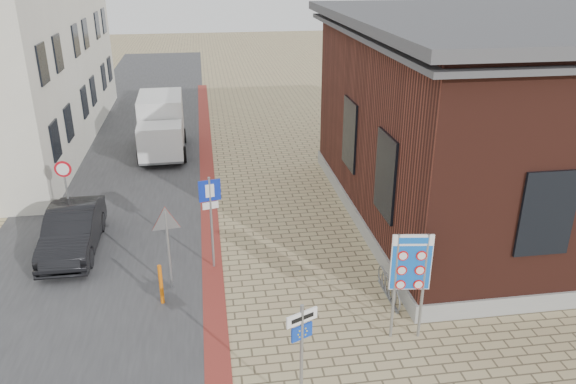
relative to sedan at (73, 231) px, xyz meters
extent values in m
plane|color=tan|center=(6.19, -6.18, -0.68)|extent=(120.00, 120.00, 0.00)
cube|color=#38383A|center=(0.69, 8.82, -0.67)|extent=(7.00, 60.00, 0.02)
cube|color=maroon|center=(4.19, 3.82, -0.67)|extent=(0.60, 40.00, 0.02)
cube|color=gray|center=(15.19, 0.82, -0.43)|extent=(12.15, 12.15, 0.50)
cube|color=#431D15|center=(15.19, 0.82, 2.82)|extent=(12.00, 12.00, 6.00)
cube|color=#454549|center=(15.19, 0.82, 5.97)|extent=(13.00, 13.00, 0.30)
cube|color=#454549|center=(15.19, 0.82, 5.57)|extent=(12.70, 12.70, 0.15)
cube|color=black|center=(9.17, -2.18, 2.12)|extent=(0.12, 1.60, 2.40)
cube|color=black|center=(9.17, 1.82, 2.12)|extent=(0.12, 1.60, 2.40)
cube|color=black|center=(12.19, -5.20, 2.12)|extent=(1.40, 0.12, 2.20)
cube|color=black|center=(-1.29, 4.62, 1.52)|extent=(0.10, 1.10, 1.40)
cube|color=black|center=(-1.29, 7.02, 1.52)|extent=(0.10, 1.10, 1.40)
cube|color=black|center=(-1.29, 4.62, 4.32)|extent=(0.10, 1.10, 1.40)
cube|color=black|center=(-1.29, 7.02, 4.32)|extent=(0.10, 1.10, 1.40)
cube|color=beige|center=(-4.81, 11.82, 3.72)|extent=(7.00, 6.00, 8.80)
cube|color=black|center=(-1.29, 10.62, 1.52)|extent=(0.10, 1.10, 1.40)
cube|color=black|center=(-1.29, 13.02, 1.52)|extent=(0.10, 1.10, 1.40)
cube|color=black|center=(-1.29, 10.62, 4.32)|extent=(0.10, 1.10, 1.40)
cube|color=black|center=(-1.29, 13.02, 4.32)|extent=(0.10, 1.10, 1.40)
cube|color=beige|center=(-4.81, 17.82, 3.32)|extent=(7.00, 6.00, 8.00)
cube|color=black|center=(-1.29, 16.62, 1.52)|extent=(0.10, 1.10, 1.40)
cube|color=black|center=(-1.29, 19.02, 1.52)|extent=(0.10, 1.10, 1.40)
cube|color=black|center=(-1.29, 16.62, 4.32)|extent=(0.10, 1.10, 1.40)
cube|color=black|center=(-1.29, 19.02, 4.32)|extent=(0.10, 1.10, 1.40)
torus|color=slate|center=(8.84, -4.58, -0.40)|extent=(0.04, 0.60, 0.60)
torus|color=slate|center=(8.84, -4.28, -0.40)|extent=(0.04, 0.60, 0.60)
torus|color=slate|center=(8.84, -3.98, -0.40)|extent=(0.04, 0.60, 0.60)
torus|color=slate|center=(8.84, -3.68, -0.40)|extent=(0.04, 0.60, 0.60)
torus|color=slate|center=(8.84, -3.38, -0.40)|extent=(0.04, 0.60, 0.60)
cube|color=slate|center=(8.84, -3.98, -0.66)|extent=(0.08, 1.60, 0.04)
imported|color=black|center=(0.00, 0.00, 0.00)|extent=(1.49, 4.15, 1.36)
cube|color=slate|center=(2.24, 9.11, -0.28)|extent=(1.99, 4.88, 0.22)
cube|color=white|center=(2.28, 7.41, 0.44)|extent=(1.92, 1.57, 1.43)
cube|color=black|center=(2.30, 6.74, 0.71)|extent=(1.70, 0.12, 0.72)
cube|color=white|center=(2.23, 9.92, 0.89)|extent=(2.04, 3.27, 1.97)
cylinder|color=black|center=(1.33, 7.66, -0.32)|extent=(0.24, 0.72, 0.72)
cylinder|color=black|center=(3.22, 7.70, -0.32)|extent=(0.24, 0.72, 0.72)
cylinder|color=black|center=(1.27, 10.53, -0.32)|extent=(0.24, 0.72, 0.72)
cylinder|color=black|center=(3.15, 10.57, -0.32)|extent=(0.24, 0.72, 0.72)
cylinder|color=gray|center=(8.36, -5.64, 0.70)|extent=(0.07, 0.07, 2.76)
cylinder|color=gray|center=(9.02, -5.73, 0.70)|extent=(0.07, 0.07, 2.76)
cube|color=white|center=(8.69, -5.68, 1.36)|extent=(0.94, 0.17, 1.42)
cube|color=blue|center=(8.69, -5.68, 1.36)|extent=(0.90, 0.17, 1.38)
cube|color=white|center=(8.69, -5.68, 1.93)|extent=(0.90, 0.18, 0.27)
cylinder|color=gray|center=(5.81, -7.68, 0.58)|extent=(0.07, 0.07, 2.53)
cube|color=white|center=(5.81, -7.68, 1.57)|extent=(0.64, 0.32, 0.24)
cube|color=#0F38B7|center=(5.81, -7.68, 1.24)|extent=(0.44, 0.23, 0.31)
cylinder|color=gray|center=(4.25, -1.68, 0.74)|extent=(0.07, 0.07, 2.85)
cube|color=#0D26A6|center=(4.25, -1.68, 1.77)|extent=(0.62, 0.18, 0.63)
cube|color=white|center=(4.25, -1.68, 1.31)|extent=(0.45, 0.14, 0.20)
cylinder|color=gray|center=(3.06, -2.68, 0.50)|extent=(0.07, 0.07, 2.36)
cylinder|color=gray|center=(-0.45, 1.82, 0.48)|extent=(0.07, 0.07, 2.33)
cylinder|color=red|center=(-0.45, 1.82, 1.38)|extent=(0.55, 0.06, 0.55)
cylinder|color=orange|center=(2.85, -3.38, -0.11)|extent=(0.11, 0.11, 1.15)
camera|label=1|loc=(4.23, -16.28, 7.80)|focal=35.00mm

